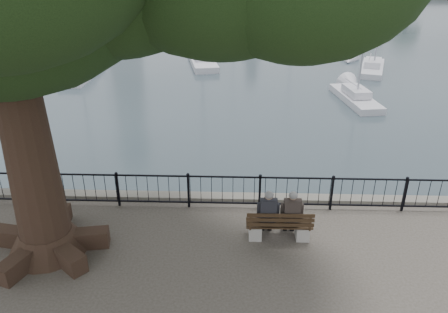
{
  "coord_description": "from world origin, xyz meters",
  "views": [
    {
      "loc": [
        0.37,
        -8.15,
        6.58
      ],
      "look_at": [
        0.0,
        2.5,
        1.6
      ],
      "focal_mm": 35.0,
      "sensor_mm": 36.0,
      "label": 1
    }
  ],
  "objects_px": {
    "person_left": "(268,215)",
    "lion_monument": "(253,0)",
    "person_right": "(291,215)",
    "bench": "(279,228)"
  },
  "relations": [
    {
      "from": "person_left",
      "to": "person_right",
      "type": "bearing_deg",
      "value": 0.51
    },
    {
      "from": "bench",
      "to": "person_left",
      "type": "xyz_separation_m",
      "value": [
        -0.29,
        0.09,
        0.33
      ]
    },
    {
      "from": "person_left",
      "to": "lion_monument",
      "type": "xyz_separation_m",
      "value": [
        0.86,
        48.78,
        0.56
      ]
    },
    {
      "from": "bench",
      "to": "lion_monument",
      "type": "relative_size",
      "value": 0.19
    },
    {
      "from": "person_right",
      "to": "person_left",
      "type": "bearing_deg",
      "value": -179.49
    },
    {
      "from": "person_right",
      "to": "lion_monument",
      "type": "height_order",
      "value": "lion_monument"
    },
    {
      "from": "bench",
      "to": "person_right",
      "type": "xyz_separation_m",
      "value": [
        0.29,
        0.1,
        0.33
      ]
    },
    {
      "from": "bench",
      "to": "lion_monument",
      "type": "xyz_separation_m",
      "value": [
        0.57,
        48.88,
        0.89
      ]
    },
    {
      "from": "person_left",
      "to": "bench",
      "type": "bearing_deg",
      "value": -17.45
    },
    {
      "from": "person_right",
      "to": "lion_monument",
      "type": "bearing_deg",
      "value": 89.68
    }
  ]
}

